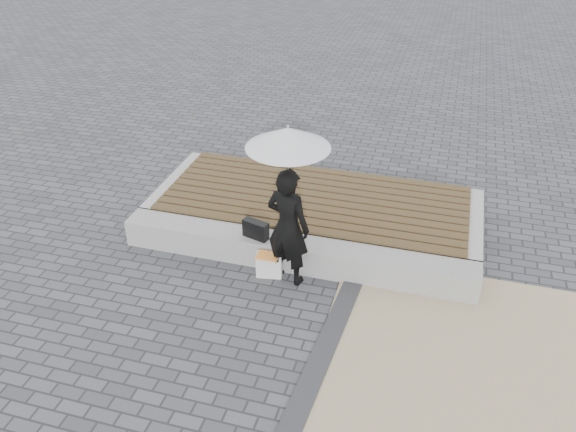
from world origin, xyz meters
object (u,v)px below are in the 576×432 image
object	(u,v)px
woman	(288,227)
seating_ledge	(295,253)
canvas_tote	(269,265)
handbag	(256,229)
parasol	(288,138)

from	to	relation	value
woman	seating_ledge	bearing A→B (deg)	-75.13
seating_ledge	canvas_tote	size ratio (longest dim) A/B	13.67
seating_ledge	woman	bearing A→B (deg)	-90.22
woman	handbag	bearing A→B (deg)	-11.12
woman	canvas_tote	bearing A→B (deg)	18.97
woman	canvas_tote	distance (m)	0.70
woman	handbag	size ratio (longest dim) A/B	4.54
woman	handbag	distance (m)	0.68
seating_ledge	parasol	distance (m)	1.92
seating_ledge	canvas_tote	world-z (taller)	seating_ledge
seating_ledge	canvas_tote	bearing A→B (deg)	-127.04
handbag	woman	bearing A→B (deg)	-9.89
handbag	canvas_tote	xyz separation A→B (m)	(0.28, -0.28, -0.35)
woman	handbag	xyz separation A→B (m)	(-0.54, 0.27, -0.31)
woman	parasol	size ratio (longest dim) A/B	1.27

